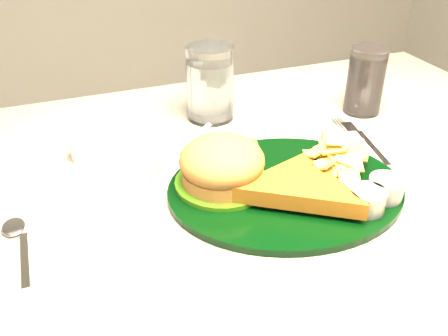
# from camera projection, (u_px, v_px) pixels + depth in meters

# --- Properties ---
(dinner_plate) EXTENTS (0.37, 0.32, 0.07)m
(dinner_plate) POSITION_uv_depth(u_px,v_px,m) (287.00, 169.00, 0.67)
(dinner_plate) COLOR black
(dinner_plate) RESTS_ON table
(water_glass) EXTENTS (0.10, 0.10, 0.13)m
(water_glass) POSITION_uv_depth(u_px,v_px,m) (210.00, 83.00, 0.86)
(water_glass) COLOR white
(water_glass) RESTS_ON table
(cola_glass) EXTENTS (0.07, 0.07, 0.12)m
(cola_glass) POSITION_uv_depth(u_px,v_px,m) (365.00, 81.00, 0.89)
(cola_glass) COLOR black
(cola_glass) RESTS_ON table
(fork_napkin) EXTENTS (0.14, 0.17, 0.01)m
(fork_napkin) POSITION_uv_depth(u_px,v_px,m) (369.00, 145.00, 0.80)
(fork_napkin) COLOR white
(fork_napkin) RESTS_ON table
(spoon) EXTENTS (0.04, 0.13, 0.01)m
(spoon) POSITION_uv_depth(u_px,v_px,m) (24.00, 258.00, 0.57)
(spoon) COLOR silver
(spoon) RESTS_ON table
(ramekin) EXTENTS (0.05, 0.05, 0.03)m
(ramekin) POSITION_uv_depth(u_px,v_px,m) (86.00, 149.00, 0.76)
(ramekin) COLOR silver
(ramekin) RESTS_ON table
(wrapped_straw) EXTENTS (0.22, 0.21, 0.01)m
(wrapped_straw) POSITION_uv_depth(u_px,v_px,m) (177.00, 152.00, 0.78)
(wrapped_straw) COLOR white
(wrapped_straw) RESTS_ON table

